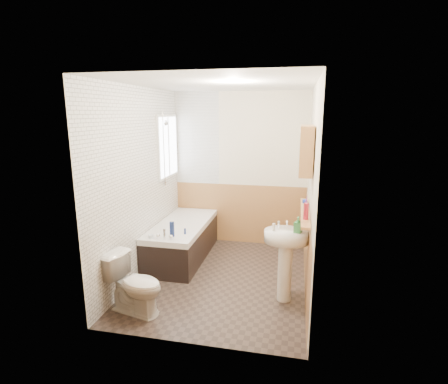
{
  "coord_description": "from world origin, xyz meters",
  "views": [
    {
      "loc": [
        0.93,
        -4.21,
        2.16
      ],
      "look_at": [
        0.0,
        0.15,
        1.15
      ],
      "focal_mm": 28.0,
      "sensor_mm": 36.0,
      "label": 1
    }
  ],
  "objects_px": {
    "bathtub": "(183,239)",
    "medicine_cabinet": "(306,150)",
    "toilet": "(135,284)",
    "sink": "(286,251)",
    "pine_shelf": "(305,212)"
  },
  "relations": [
    {
      "from": "sink",
      "to": "pine_shelf",
      "type": "xyz_separation_m",
      "value": [
        0.2,
        0.21,
        0.42
      ]
    },
    {
      "from": "pine_shelf",
      "to": "toilet",
      "type": "bearing_deg",
      "value": -155.95
    },
    {
      "from": "sink",
      "to": "medicine_cabinet",
      "type": "distance_m",
      "value": 1.17
    },
    {
      "from": "bathtub",
      "to": "medicine_cabinet",
      "type": "height_order",
      "value": "medicine_cabinet"
    },
    {
      "from": "pine_shelf",
      "to": "sink",
      "type": "bearing_deg",
      "value": -133.83
    },
    {
      "from": "toilet",
      "to": "sink",
      "type": "xyz_separation_m",
      "value": [
        1.6,
        0.6,
        0.29
      ]
    },
    {
      "from": "toilet",
      "to": "medicine_cabinet",
      "type": "xyz_separation_m",
      "value": [
        1.77,
        0.75,
        1.44
      ]
    },
    {
      "from": "sink",
      "to": "pine_shelf",
      "type": "height_order",
      "value": "pine_shelf"
    },
    {
      "from": "pine_shelf",
      "to": "medicine_cabinet",
      "type": "bearing_deg",
      "value": -119.91
    },
    {
      "from": "sink",
      "to": "pine_shelf",
      "type": "distance_m",
      "value": 0.51
    },
    {
      "from": "sink",
      "to": "medicine_cabinet",
      "type": "height_order",
      "value": "medicine_cabinet"
    },
    {
      "from": "bathtub",
      "to": "sink",
      "type": "relative_size",
      "value": 1.68
    },
    {
      "from": "toilet",
      "to": "bathtub",
      "type": "bearing_deg",
      "value": 12.76
    },
    {
      "from": "toilet",
      "to": "sink",
      "type": "height_order",
      "value": "sink"
    },
    {
      "from": "toilet",
      "to": "sink",
      "type": "relative_size",
      "value": 0.68
    }
  ]
}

